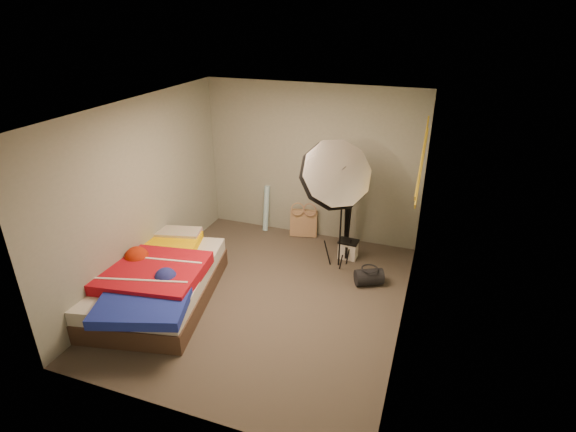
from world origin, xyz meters
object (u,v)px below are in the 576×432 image
at_px(tote_bag, 304,223).
at_px(camera_tripod, 349,199).
at_px(wrapping_roll, 266,208).
at_px(bed, 155,280).
at_px(duffel_bag, 369,277).
at_px(photo_umbrella, 334,176).
at_px(camera_case, 348,250).

bearing_deg(tote_bag, camera_tripod, -23.27).
distance_m(wrapping_roll, bed, 2.48).
xyz_separation_m(wrapping_roll, duffel_bag, (1.99, -1.13, -0.27)).
distance_m(duffel_bag, photo_umbrella, 1.49).
bearing_deg(photo_umbrella, camera_case, 70.31).
bearing_deg(camera_tripod, tote_bag, 168.25).
relative_size(camera_case, bed, 0.12).
height_order(wrapping_roll, duffel_bag, wrapping_roll).
bearing_deg(duffel_bag, tote_bag, 112.96).
distance_m(wrapping_roll, duffel_bag, 2.30).
height_order(tote_bag, bed, bed).
height_order(tote_bag, photo_umbrella, photo_umbrella).
bearing_deg(bed, wrapping_roll, 76.40).
xyz_separation_m(duffel_bag, photo_umbrella, (-0.60, 0.17, 1.36)).
xyz_separation_m(camera_case, bed, (-2.14, -1.91, 0.16)).
height_order(duffel_bag, camera_tripod, camera_tripod).
bearing_deg(camera_case, duffel_bag, -52.11).
height_order(wrapping_roll, photo_umbrella, photo_umbrella).
xyz_separation_m(wrapping_roll, bed, (-0.58, -2.41, -0.09)).
height_order(bed, camera_tripod, camera_tripod).
relative_size(wrapping_roll, camera_case, 2.88).
height_order(tote_bag, camera_tripod, camera_tripod).
relative_size(camera_case, duffel_bag, 0.71).
height_order(duffel_bag, photo_umbrella, photo_umbrella).
relative_size(wrapping_roll, photo_umbrella, 0.38).
relative_size(tote_bag, duffel_bag, 1.18).
distance_m(camera_case, photo_umbrella, 1.42).
xyz_separation_m(tote_bag, photo_umbrella, (0.71, -0.95, 1.25)).
height_order(camera_case, camera_tripod, camera_tripod).
xyz_separation_m(wrapping_roll, camera_tripod, (1.45, -0.16, 0.43)).
height_order(wrapping_roll, bed, wrapping_roll).
distance_m(tote_bag, camera_tripod, 0.99).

